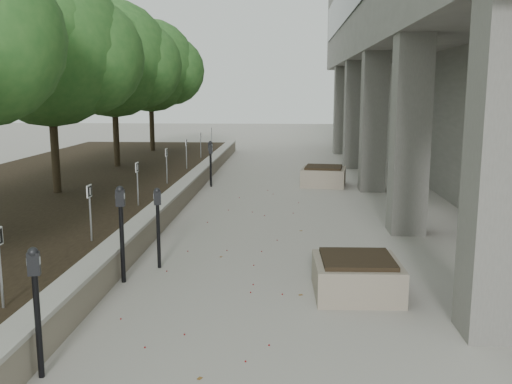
% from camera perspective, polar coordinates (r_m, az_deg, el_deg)
% --- Properties ---
extents(ground, '(90.00, 90.00, 0.00)m').
position_cam_1_polar(ground, '(6.34, -6.01, -17.04)').
color(ground, '#A09B93').
rests_on(ground, ground).
extents(retaining_wall, '(0.39, 26.00, 0.50)m').
position_cam_1_polar(retaining_wall, '(15.06, -7.39, -0.02)').
color(retaining_wall, gray).
rests_on(retaining_wall, ground).
extents(planting_bed, '(7.00, 26.00, 0.40)m').
position_cam_1_polar(planting_bed, '(16.15, -20.30, -0.06)').
color(planting_bed, '#2E2317').
rests_on(planting_bed, ground).
extents(crabapple_tree_3, '(4.60, 4.00, 5.44)m').
position_cam_1_polar(crabapple_tree_3, '(14.73, -20.04, 10.46)').
color(crabapple_tree_3, '#2B6225').
rests_on(crabapple_tree_3, planting_bed).
extents(crabapple_tree_4, '(4.60, 4.00, 5.44)m').
position_cam_1_polar(crabapple_tree_4, '(19.43, -14.17, 10.55)').
color(crabapple_tree_4, '#2B6225').
rests_on(crabapple_tree_4, planting_bed).
extents(crabapple_tree_5, '(4.60, 4.00, 5.44)m').
position_cam_1_polar(crabapple_tree_5, '(24.25, -10.60, 10.55)').
color(crabapple_tree_5, '#2B6225').
rests_on(crabapple_tree_5, planting_bed).
extents(parking_sign_2, '(0.04, 0.22, 0.96)m').
position_cam_1_polar(parking_sign_2, '(7.19, -24.43, -7.04)').
color(parking_sign_2, black).
rests_on(parking_sign_2, planting_bed).
extents(parking_sign_3, '(0.04, 0.22, 0.96)m').
position_cam_1_polar(parking_sign_3, '(9.85, -16.39, -2.05)').
color(parking_sign_3, black).
rests_on(parking_sign_3, planting_bed).
extents(parking_sign_4, '(0.04, 0.22, 0.96)m').
position_cam_1_polar(parking_sign_4, '(12.67, -11.87, 0.80)').
color(parking_sign_4, black).
rests_on(parking_sign_4, planting_bed).
extents(parking_sign_5, '(0.04, 0.22, 0.96)m').
position_cam_1_polar(parking_sign_5, '(15.55, -9.01, 2.61)').
color(parking_sign_5, black).
rests_on(parking_sign_5, planting_bed).
extents(parking_sign_6, '(0.04, 0.22, 0.96)m').
position_cam_1_polar(parking_sign_6, '(18.47, -7.04, 3.84)').
color(parking_sign_6, black).
rests_on(parking_sign_6, planting_bed).
extents(parking_sign_7, '(0.04, 0.22, 0.96)m').
position_cam_1_polar(parking_sign_7, '(21.41, -5.61, 4.73)').
color(parking_sign_7, black).
rests_on(parking_sign_7, planting_bed).
extents(parking_sign_8, '(0.04, 0.22, 0.96)m').
position_cam_1_polar(parking_sign_8, '(24.37, -4.52, 5.41)').
color(parking_sign_8, black).
rests_on(parking_sign_8, planting_bed).
extents(parking_meter_1, '(0.16, 0.13, 1.38)m').
position_cam_1_polar(parking_meter_1, '(6.20, -21.22, -11.35)').
color(parking_meter_1, black).
rests_on(parking_meter_1, ground).
extents(parking_meter_2, '(0.16, 0.12, 1.50)m').
position_cam_1_polar(parking_meter_2, '(8.79, -13.40, -4.21)').
color(parking_meter_2, black).
rests_on(parking_meter_2, ground).
extents(parking_meter_3, '(0.16, 0.13, 1.35)m').
position_cam_1_polar(parking_meter_3, '(9.41, -9.85, -3.62)').
color(parking_meter_3, black).
rests_on(parking_meter_3, ground).
extents(parking_meter_4, '(0.13, 0.10, 1.29)m').
position_cam_1_polar(parking_meter_4, '(17.24, -4.58, 2.65)').
color(parking_meter_4, black).
rests_on(parking_meter_4, ground).
extents(parking_meter_5, '(0.16, 0.13, 1.38)m').
position_cam_1_polar(parking_meter_5, '(17.55, -4.62, 2.94)').
color(parking_meter_5, black).
rests_on(parking_meter_5, ground).
extents(planter_front, '(1.24, 1.24, 0.56)m').
position_cam_1_polar(planter_front, '(8.30, 10.13, -8.33)').
color(planter_front, gray).
rests_on(planter_front, ground).
extents(planter_back, '(1.48, 1.48, 0.61)m').
position_cam_1_polar(planter_back, '(17.55, 6.83, 1.63)').
color(planter_back, gray).
rests_on(planter_back, ground).
extents(berry_scatter, '(3.30, 14.10, 0.02)m').
position_cam_1_polar(berry_scatter, '(11.00, -2.33, -5.03)').
color(berry_scatter, maroon).
rests_on(berry_scatter, ground).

